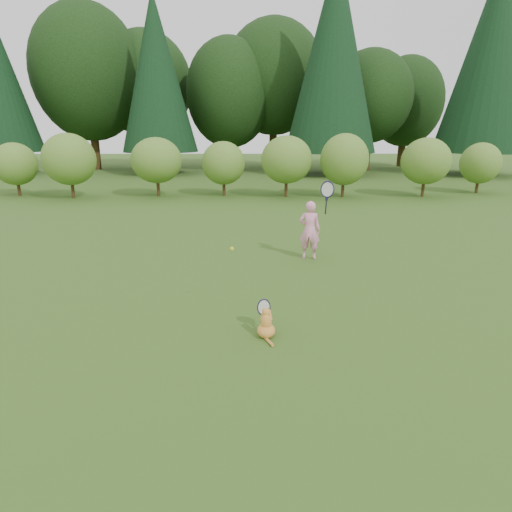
{
  "coord_description": "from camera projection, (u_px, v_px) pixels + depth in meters",
  "views": [
    {
      "loc": [
        0.12,
        -6.62,
        2.88
      ],
      "look_at": [
        0.2,
        0.8,
        0.7
      ],
      "focal_mm": 30.0,
      "sensor_mm": 36.0,
      "label": 1
    }
  ],
  "objects": [
    {
      "name": "ground",
      "position": [
        245.0,
        310.0,
        7.16
      ],
      "size": [
        100.0,
        100.0,
        0.0
      ],
      "primitive_type": "plane",
      "color": "#2F5818",
      "rests_on": "ground"
    },
    {
      "name": "shrub_row",
      "position": [
        249.0,
        165.0,
        19.24
      ],
      "size": [
        28.0,
        3.0,
        2.8
      ],
      "primitive_type": null,
      "color": "#5A7725",
      "rests_on": "ground"
    },
    {
      "name": "woodland_backdrop",
      "position": [
        249.0,
        55.0,
        27.11
      ],
      "size": [
        48.0,
        10.0,
        15.0
      ],
      "primitive_type": null,
      "color": "black",
      "rests_on": "ground"
    },
    {
      "name": "child",
      "position": [
        310.0,
        229.0,
        9.83
      ],
      "size": [
        0.79,
        0.52,
        2.03
      ],
      "rotation": [
        0.0,
        0.0,
        2.9
      ],
      "color": "#FF98C3",
      "rests_on": "ground"
    },
    {
      "name": "cat",
      "position": [
        266.0,
        321.0,
        6.18
      ],
      "size": [
        0.32,
        0.59,
        0.61
      ],
      "rotation": [
        0.0,
        0.0,
        -0.06
      ],
      "color": "orange",
      "rests_on": "ground"
    },
    {
      "name": "tennis_ball",
      "position": [
        232.0,
        249.0,
        6.77
      ],
      "size": [
        0.07,
        0.07,
        0.07
      ],
      "color": "#C1CC18",
      "rests_on": "ground"
    }
  ]
}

